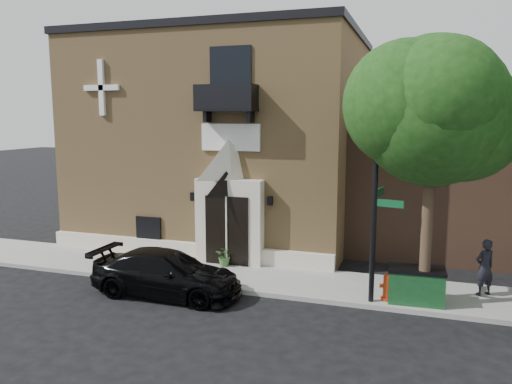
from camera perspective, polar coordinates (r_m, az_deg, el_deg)
ground at (r=16.54m, az=-3.22°, el=-11.45°), size 120.00×120.00×0.00m
sidewalk at (r=17.54m, az=1.69°, el=-9.97°), size 42.00×3.00×0.15m
church at (r=24.04m, az=-3.04°, el=6.18°), size 12.20×11.01×9.30m
street_tree_left at (r=14.79m, az=19.69°, el=8.87°), size 4.97×4.38×7.77m
black_sedan at (r=16.38m, az=-10.19°, el=-9.14°), size 4.92×2.01×1.43m
street_sign at (r=15.04m, az=13.47°, el=-1.42°), size 0.92×1.05×5.88m
fire_hydrant at (r=15.89m, az=14.82°, el=-10.42°), size 0.48×0.39×0.85m
dumpster at (r=15.91m, az=17.83°, el=-10.05°), size 1.67×1.00×1.07m
planter at (r=18.75m, az=-3.55°, el=-7.34°), size 0.71×0.63×0.73m
pedestrian_near at (r=17.18m, az=24.67°, el=-7.82°), size 0.78×0.72×1.79m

